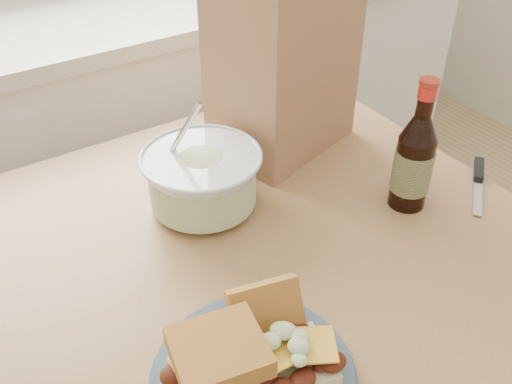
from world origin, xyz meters
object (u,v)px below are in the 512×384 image
dining_table (269,291)px  plate (253,375)px  beer_bottle (414,161)px  paper_bag (284,64)px  coleslaw_bowl (202,181)px

dining_table → plate: size_ratio=3.53×
beer_bottle → dining_table: bearing=178.0°
beer_bottle → paper_bag: (-0.07, 0.31, 0.09)m
dining_table → paper_bag: size_ratio=2.58×
paper_bag → dining_table: bearing=-145.1°
paper_bag → beer_bottle: bearing=-93.2°
paper_bag → plate: bearing=-145.4°
dining_table → beer_bottle: size_ratio=3.75×
plate → coleslaw_bowl: (0.13, 0.37, 0.05)m
dining_table → plate: plate is taller
plate → beer_bottle: bearing=20.0°
coleslaw_bowl → beer_bottle: beer_bottle is taller
plate → paper_bag: 0.63m
plate → coleslaw_bowl: 0.40m
beer_bottle → plate: bearing=-153.1°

